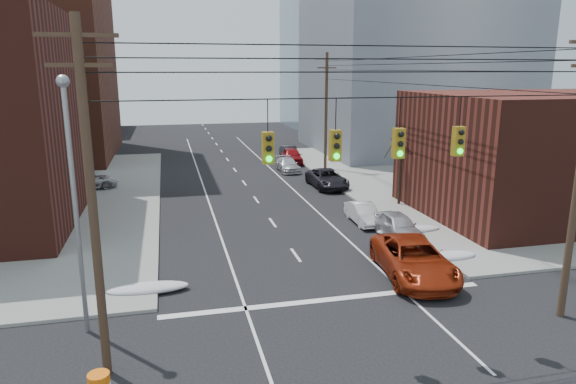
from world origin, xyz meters
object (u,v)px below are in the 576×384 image
red_pickup (414,259)px  parked_car_c (327,179)px  parked_car_b (363,213)px  lot_car_a (7,220)px  parked_car_a (398,226)px  lot_car_b (88,181)px  parked_car_d (288,165)px  parked_car_e (292,156)px  parked_car_f (289,153)px

red_pickup → parked_car_c: red_pickup is taller
parked_car_b → lot_car_a: bearing=172.6°
red_pickup → lot_car_a: 23.55m
parked_car_a → parked_car_c: bearing=90.0°
parked_car_b → lot_car_b: size_ratio=0.84×
red_pickup → parked_car_d: size_ratio=1.42×
red_pickup → lot_car_b: 28.04m
parked_car_e → red_pickup: bearing=-87.4°
parked_car_e → lot_car_b: (-18.78, -8.06, -0.01)m
parked_car_a → lot_car_a: (-22.15, 6.37, 0.05)m
parked_car_b → parked_car_f: size_ratio=0.87×
parked_car_f → lot_car_b: parked_car_f is taller
lot_car_a → parked_car_d: bearing=-48.2°
red_pickup → parked_car_b: (0.91, 8.61, -0.22)m
parked_car_a → parked_car_f: parked_car_f is taller
red_pickup → parked_car_f: (1.73, 32.20, -0.13)m
parked_car_b → parked_car_c: bearing=86.3°
red_pickup → lot_car_b: red_pickup is taller
parked_car_d → parked_car_f: 6.26m
parked_car_b → parked_car_d: 17.55m
parked_car_d → parked_car_e: bearing=71.5°
parked_car_c → parked_car_f: (0.00, 13.44, -0.01)m
red_pickup → parked_car_d: 26.15m
parked_car_b → parked_car_e: (0.64, 21.56, 0.16)m
parked_car_a → parked_car_f: (0.00, 26.84, 0.00)m
red_pickup → parked_car_d: red_pickup is taller
parked_car_f → lot_car_a: size_ratio=1.15×
parked_car_e → lot_car_b: 20.44m
parked_car_b → lot_car_b: 22.62m
parked_car_c → red_pickup: bearing=-96.3°
parked_car_b → lot_car_a: size_ratio=1.00×
parked_car_d → parked_car_f: (1.58, 6.06, 0.10)m
parked_car_e → lot_car_a: bearing=-134.5°
parked_car_b → red_pickup: bearing=-95.0°
parked_car_a → lot_car_b: size_ratio=0.94×
parked_car_b → parked_car_c: size_ratio=0.72×
parked_car_c → parked_car_a: bearing=-91.1°
parked_car_b → parked_car_c: 10.18m
parked_car_c → lot_car_b: size_ratio=1.17×
red_pickup → parked_car_e: (1.54, 30.17, -0.07)m
red_pickup → lot_car_a: (-20.42, 11.74, -0.07)m
lot_car_a → lot_car_b: lot_car_a is taller
parked_car_f → parked_car_a: bearing=-86.2°
parked_car_a → lot_car_b: (-18.97, 16.75, 0.05)m
parked_car_f → parked_car_d: bearing=-100.8°
parked_car_a → parked_car_d: parked_car_a is taller
parked_car_a → lot_car_a: parked_car_a is taller
parked_car_a → parked_car_b: size_ratio=1.12×
red_pickup → parked_car_a: bearing=79.7°
parked_car_a → lot_car_b: bearing=138.5°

